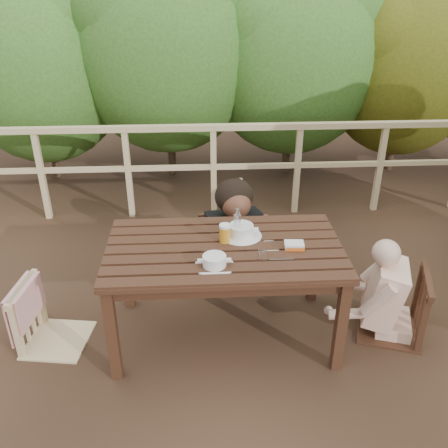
{
  "coord_description": "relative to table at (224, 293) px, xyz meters",
  "views": [
    {
      "loc": [
        -0.17,
        -2.84,
        2.44
      ],
      "look_at": [
        0.0,
        0.05,
        0.9
      ],
      "focal_mm": 39.13,
      "sensor_mm": 36.0,
      "label": 1
    }
  ],
  "objects": [
    {
      "name": "ground",
      "position": [
        0.0,
        0.0,
        -0.37
      ],
      "size": [
        60.0,
        60.0,
        0.0
      ],
      "primitive_type": "plane",
      "color": "#472E1E",
      "rests_on": "ground"
    },
    {
      "name": "table",
      "position": [
        0.0,
        0.0,
        0.0
      ],
      "size": [
        1.6,
        0.9,
        0.74
      ],
      "primitive_type": "cube",
      "color": "#331D12",
      "rests_on": "ground"
    },
    {
      "name": "chair_left",
      "position": [
        -1.22,
        -0.02,
        0.08
      ],
      "size": [
        0.5,
        0.5,
        0.9
      ],
      "primitive_type": "cube",
      "rotation": [
        0.0,
        0.0,
        1.43
      ],
      "color": "#CEB382",
      "rests_on": "ground"
    },
    {
      "name": "chair_far",
      "position": [
        0.09,
        0.87,
        0.09
      ],
      "size": [
        0.53,
        0.53,
        0.91
      ],
      "primitive_type": "cube",
      "rotation": [
        0.0,
        0.0,
        0.19
      ],
      "color": "#331D12",
      "rests_on": "ground"
    },
    {
      "name": "chair_right",
      "position": [
        1.24,
        -0.03,
        0.1
      ],
      "size": [
        0.59,
        0.59,
        0.94
      ],
      "primitive_type": "cube",
      "rotation": [
        0.0,
        0.0,
        -1.88
      ],
      "color": "#331D12",
      "rests_on": "ground"
    },
    {
      "name": "woman",
      "position": [
        0.09,
        0.89,
        0.34
      ],
      "size": [
        0.7,
        0.8,
        1.43
      ],
      "primitive_type": null,
      "rotation": [
        0.0,
        0.0,
        3.33
      ],
      "color": "black",
      "rests_on": "ground"
    },
    {
      "name": "diner_right",
      "position": [
        1.27,
        -0.03,
        0.25
      ],
      "size": [
        0.74,
        0.66,
        1.23
      ],
      "primitive_type": null,
      "rotation": [
        0.0,
        0.0,
        1.26
      ],
      "color": "beige",
      "rests_on": "ground"
    },
    {
      "name": "railing",
      "position": [
        0.0,
        2.0,
        0.13
      ],
      "size": [
        5.6,
        0.1,
        1.01
      ],
      "primitive_type": "cube",
      "color": "#CEB382",
      "rests_on": "ground"
    },
    {
      "name": "hedge_row",
      "position": [
        0.4,
        3.2,
        1.53
      ],
      "size": [
        6.6,
        1.6,
        3.8
      ],
      "primitive_type": null,
      "color": "#335C20",
      "rests_on": "ground"
    },
    {
      "name": "soup_near",
      "position": [
        -0.08,
        -0.23,
        0.41
      ],
      "size": [
        0.26,
        0.26,
        0.09
      ],
      "primitive_type": "cylinder",
      "color": "silver",
      "rests_on": "table"
    },
    {
      "name": "soup_far",
      "position": [
        0.13,
        0.14,
        0.42
      ],
      "size": [
        0.29,
        0.29,
        0.1
      ],
      "primitive_type": "cylinder",
      "color": "white",
      "rests_on": "table"
    },
    {
      "name": "beer_glass",
      "position": [
        0.01,
        0.06,
        0.44
      ],
      "size": [
        0.08,
        0.08,
        0.15
      ],
      "primitive_type": "cylinder",
      "color": "orange",
      "rests_on": "table"
    },
    {
      "name": "bottle",
      "position": [
        0.1,
        0.13,
        0.49
      ],
      "size": [
        0.06,
        0.06,
        0.23
      ],
      "primitive_type": "cylinder",
      "color": "white",
      "rests_on": "table"
    },
    {
      "name": "tumbler",
      "position": [
        0.24,
        -0.17,
        0.41
      ],
      "size": [
        0.06,
        0.06,
        0.07
      ],
      "primitive_type": "cylinder",
      "color": "white",
      "rests_on": "table"
    },
    {
      "name": "butter_tub",
      "position": [
        0.47,
        -0.05,
        0.4
      ],
      "size": [
        0.14,
        0.1,
        0.06
      ],
      "primitive_type": "cube",
      "rotation": [
        0.0,
        0.0,
        -0.07
      ],
      "color": "white",
      "rests_on": "table"
    }
  ]
}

